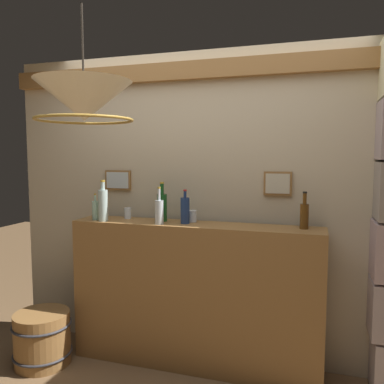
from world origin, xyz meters
TOP-DOWN VIEW (x-y plane):
  - panelled_rear_partition at (-0.00, 1.10)m, footprint 3.39×0.15m
  - bar_shelf_unit at (0.00, 0.86)m, footprint 1.95×0.33m
  - liquor_bottle_amaro at (0.81, 0.89)m, footprint 0.06×0.06m
  - liquor_bottle_mezcal at (-0.28, 0.89)m, footprint 0.08×0.08m
  - liquor_bottle_vodka at (-0.07, 0.85)m, footprint 0.07×0.07m
  - liquor_bottle_vermouth at (-0.82, 0.78)m, footprint 0.05×0.05m
  - liquor_bottle_scotch at (-0.73, 0.76)m, footprint 0.08×0.08m
  - liquor_bottle_whiskey at (-0.25, 0.76)m, footprint 0.07×0.07m
  - glass_tumbler_rocks at (-0.60, 0.93)m, footprint 0.06×0.06m
  - glass_tumbler_highball at (-0.04, 0.93)m, footprint 0.07×0.07m
  - pendant_lamp at (-0.38, -0.03)m, footprint 0.55×0.55m
  - wooden_barrel at (-1.16, 0.52)m, footprint 0.46×0.46m

SIDE VIEW (x-z plane):
  - wooden_barrel at x=-1.16m, z-range 0.00..0.42m
  - bar_shelf_unit at x=0.00m, z-range 0.00..1.14m
  - glass_tumbler_rocks at x=-0.60m, z-range 1.14..1.23m
  - glass_tumbler_highball at x=-0.04m, z-range 1.14..1.23m
  - liquor_bottle_vermouth at x=-0.82m, z-range 1.11..1.33m
  - liquor_bottle_whiskey at x=-0.25m, z-range 1.09..1.38m
  - liquor_bottle_amaro at x=0.81m, z-range 1.11..1.37m
  - liquor_bottle_vodka at x=-0.07m, z-range 1.11..1.38m
  - liquor_bottle_mezcal at x=-0.28m, z-range 1.10..1.41m
  - liquor_bottle_scotch at x=-0.73m, z-range 1.11..1.44m
  - panelled_rear_partition at x=0.00m, z-range 0.07..2.56m
  - pendant_lamp at x=-0.38m, z-range 1.64..2.28m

